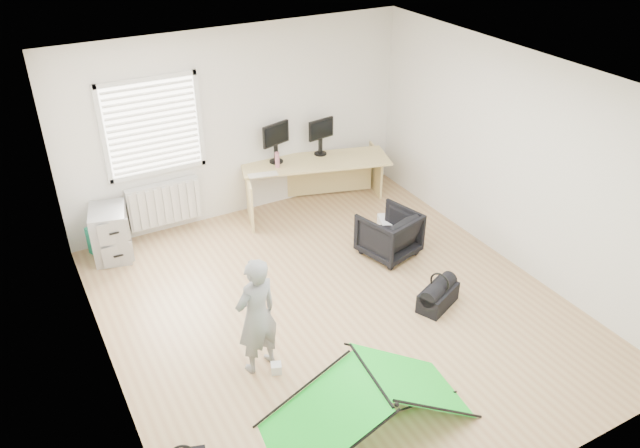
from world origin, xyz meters
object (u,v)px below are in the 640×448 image
desk (315,183)px  monitor_left (276,148)px  person (257,316)px  duffel_bag (438,297)px  monitor_right (320,141)px  thermos (277,160)px  storage_crate (396,226)px  kite (369,399)px  filing_cabinet (111,233)px  office_chair (389,234)px

desk → monitor_left: 0.82m
person → duffel_bag: 2.30m
person → duffel_bag: person is taller
monitor_right → desk: bearing=-145.5°
thermos → duffel_bag: thermos is taller
person → storage_crate: person is taller
kite → duffel_bag: (1.66, 1.10, -0.18)m
monitor_left → person: bearing=-135.1°
monitor_right → person: person is taller
thermos → storage_crate: (1.15, -1.36, -0.72)m
desk → duffel_bag: desk is taller
filing_cabinet → duffel_bag: filing_cabinet is taller
office_chair → desk: bearing=-98.0°
desk → person: 3.53m
person → storage_crate: size_ratio=2.78×
person → kite: size_ratio=0.68×
kite → storage_crate: size_ratio=4.12×
desk → filing_cabinet: (-3.00, 0.05, -0.02)m
filing_cabinet → storage_crate: size_ratio=1.47×
storage_crate → monitor_right: bearing=105.1°
filing_cabinet → thermos: size_ratio=3.02×
desk → kite: size_ratio=1.11×
monitor_left → person: person is taller
monitor_left → thermos: size_ratio=2.01×
thermos → person: person is taller
storage_crate → monitor_left: bearing=125.4°
monitor_left → office_chair: 2.12m
filing_cabinet → monitor_left: 2.56m
desk → kite: 4.26m
thermos → storage_crate: size_ratio=0.49×
duffel_bag → thermos: bearing=78.9°
desk → monitor_right: bearing=60.2°
monitor_right → kite: 4.53m
person → storage_crate: 3.15m
office_chair → thermos: bearing=-80.5°
office_chair → storage_crate: size_ratio=1.44×
thermos → duffel_bag: size_ratio=0.42×
office_chair → monitor_left: bearing=-84.1°
thermos → office_chair: size_ratio=0.34×
monitor_right → person: bearing=-137.8°
kite → person: bearing=122.3°
duffel_bag → desk: bearing=67.8°
storage_crate → desk: bearing=113.8°
office_chair → kite: 2.91m
filing_cabinet → person: bearing=-60.1°
filing_cabinet → storage_crate: 3.82m
person → monitor_left: bearing=-132.4°
storage_crate → duffel_bag: bearing=-107.5°
kite → filing_cabinet: bearing=115.6°
monitor_right → office_chair: bearing=-98.7°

